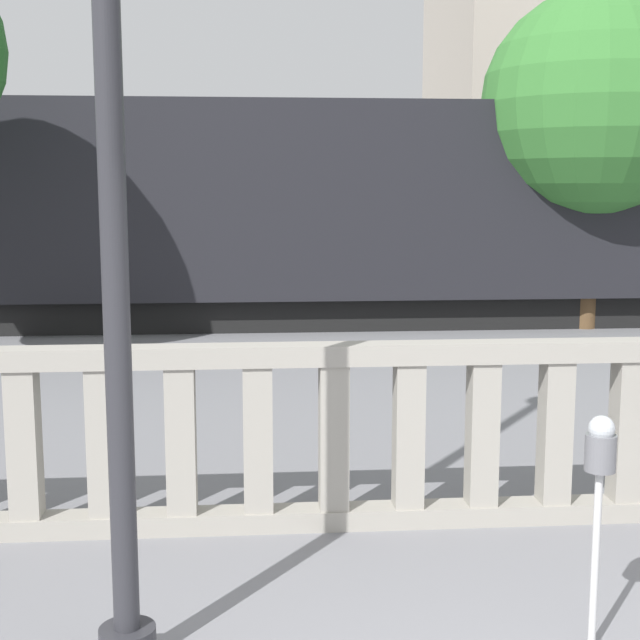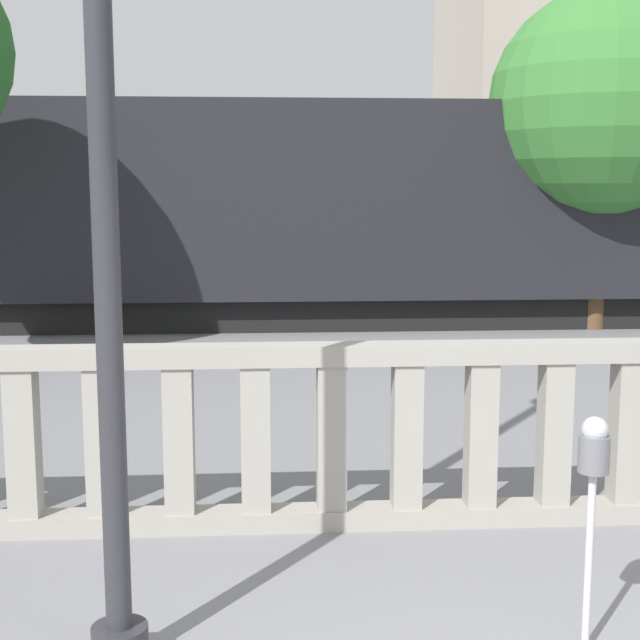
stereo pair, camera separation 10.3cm
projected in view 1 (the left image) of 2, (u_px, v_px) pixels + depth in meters
name	position (u px, v px, depth m)	size (l,w,h in m)	color
balustrade	(408.00, 435.00, 6.21)	(12.28, 0.24, 1.30)	#9E998E
parking_meter	(600.00, 466.00, 4.46)	(0.16, 0.16, 1.24)	silver
building_block	(578.00, 104.00, 27.13)	(8.32, 6.81, 9.77)	#ADA393
tree_right	(594.00, 105.00, 14.62)	(3.68, 3.68, 5.57)	brown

